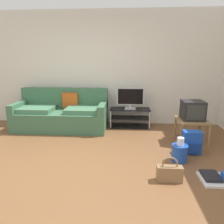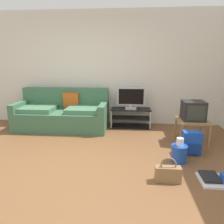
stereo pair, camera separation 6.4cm
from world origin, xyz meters
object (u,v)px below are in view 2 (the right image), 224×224
crt_tv (193,111)px  handbag (168,173)px  backpack (192,143)px  floor_tray (218,179)px  tv_stand (131,118)px  cleaning_bucket (179,152)px  couch (63,114)px  flat_tv (131,99)px  side_table (192,123)px

crt_tv → handbag: 1.71m
backpack → floor_tray: 0.89m
tv_stand → floor_tray: (1.15, -2.30, -0.18)m
cleaning_bucket → backpack: bearing=50.0°
couch → backpack: couch is taller
cleaning_bucket → crt_tv: bearing=64.9°
couch → flat_tv: (1.58, 0.18, 0.36)m
couch → backpack: bearing=-25.0°
handbag → flat_tv: bearing=102.0°
tv_stand → couch: bearing=-172.5°
crt_tv → handbag: bearing=-114.8°
flat_tv → floor_tray: flat_tv is taller
couch → flat_tv: flat_tv is taller
couch → floor_tray: bearing=-37.5°
flat_tv → floor_tray: (1.15, -2.28, -0.65)m
backpack → floor_tray: bearing=-108.2°
tv_stand → crt_tv: size_ratio=2.31×
flat_tv → side_table: 1.48m
tv_stand → handbag: 2.39m
couch → floor_tray: couch is taller
floor_tray → couch: bearing=142.5°
side_table → cleaning_bucket: side_table is taller
flat_tv → side_table: size_ratio=1.13×
couch → cleaning_bucket: size_ratio=5.30×
couch → crt_tv: bearing=-13.2°
crt_tv → flat_tv: bearing=144.8°
backpack → handbag: 1.06m
backpack → floor_tray: backpack is taller
tv_stand → floor_tray: tv_stand is taller
crt_tv → couch: bearing=166.8°
handbag → side_table: bearing=64.9°
couch → side_table: couch is taller
couch → floor_tray: size_ratio=4.23×
cleaning_bucket → tv_stand: bearing=113.4°
couch → handbag: 2.98m
cleaning_bucket → floor_tray: size_ratio=0.80×
side_table → backpack: bearing=-104.8°
backpack → tv_stand: bearing=100.0°
cleaning_bucket → floor_tray: cleaning_bucket is taller
couch → flat_tv: bearing=6.7°
side_table → flat_tv: bearing=144.3°
flat_tv → backpack: 1.81m
flat_tv → cleaning_bucket: 1.96m
tv_stand → floor_tray: size_ratio=1.89×
flat_tv → backpack: bearing=-53.7°
flat_tv → backpack: (1.03, -1.40, -0.50)m
tv_stand → side_table: bearing=-36.4°
side_table → cleaning_bucket: size_ratio=1.43×
couch → crt_tv: couch is taller
flat_tv → cleaning_bucket: size_ratio=1.62×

